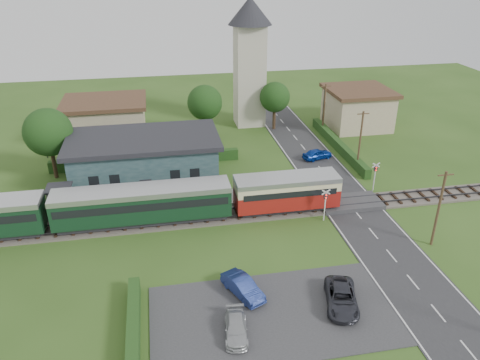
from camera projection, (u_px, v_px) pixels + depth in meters
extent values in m
plane|color=#2D4C19|center=(257.00, 224.00, 43.58)|extent=(120.00, 120.00, 0.00)
cube|color=#4C443D|center=(252.00, 213.00, 45.30)|extent=(76.00, 3.20, 0.20)
cube|color=#3F3F47|center=(254.00, 214.00, 44.52)|extent=(76.00, 0.08, 0.15)
cube|color=#3F3F47|center=(251.00, 207.00, 45.79)|extent=(76.00, 0.08, 0.15)
cube|color=#28282B|center=(358.00, 214.00, 45.21)|extent=(6.00, 70.00, 0.05)
cube|color=#333335|center=(273.00, 315.00, 32.73)|extent=(17.00, 9.00, 0.08)
cube|color=#333335|center=(350.00, 203.00, 46.89)|extent=(6.20, 3.40, 0.45)
cube|color=gray|center=(147.00, 205.00, 46.42)|extent=(30.00, 3.00, 0.45)
cube|color=beige|center=(61.00, 200.00, 44.48)|extent=(2.00, 2.00, 2.40)
cube|color=#232328|center=(58.00, 188.00, 43.91)|extent=(2.30, 2.30, 0.15)
cube|color=#234245|center=(145.00, 162.00, 50.58)|extent=(15.00, 8.00, 4.80)
cube|color=#232328|center=(143.00, 139.00, 49.41)|extent=(16.00, 9.00, 0.50)
cube|color=#232328|center=(146.00, 189.00, 47.68)|extent=(1.20, 0.12, 2.20)
cube|color=black|center=(94.00, 182.00, 46.28)|extent=(1.00, 0.12, 1.20)
cube|color=black|center=(115.00, 180.00, 46.61)|extent=(1.00, 0.12, 1.20)
cube|color=black|center=(175.00, 175.00, 47.60)|extent=(1.00, 0.12, 1.20)
cube|color=black|center=(195.00, 174.00, 47.93)|extent=(1.00, 0.12, 1.20)
cube|color=#232328|center=(286.00, 205.00, 45.63)|extent=(9.00, 2.20, 0.50)
cube|color=maroon|center=(286.00, 196.00, 45.19)|extent=(10.00, 2.80, 1.80)
cube|color=beige|center=(287.00, 185.00, 44.64)|extent=(10.00, 2.82, 0.90)
cube|color=black|center=(287.00, 188.00, 44.80)|extent=(9.00, 2.88, 0.60)
cube|color=#B4B6B8|center=(287.00, 179.00, 44.36)|extent=(10.00, 2.90, 0.45)
cube|color=#232328|center=(144.00, 219.00, 43.40)|extent=(15.20, 2.20, 0.50)
cube|color=black|center=(143.00, 204.00, 42.73)|extent=(16.00, 2.80, 2.60)
cube|color=black|center=(143.00, 201.00, 42.56)|extent=(15.40, 2.86, 0.70)
cube|color=#B4B6B8|center=(142.00, 191.00, 42.12)|extent=(16.00, 2.90, 0.50)
cube|color=beige|center=(249.00, 76.00, 66.02)|extent=(4.00, 4.00, 14.00)
cone|color=#232328|center=(250.00, 11.00, 62.14)|extent=(6.00, 6.00, 3.60)
cube|color=tan|center=(106.00, 122.00, 62.06)|extent=(10.00, 8.00, 5.00)
cube|color=#472D1E|center=(104.00, 102.00, 60.85)|extent=(10.80, 8.80, 0.50)
cube|color=tan|center=(357.00, 110.00, 66.94)|extent=(8.00, 8.00, 5.00)
cube|color=#472D1E|center=(359.00, 91.00, 65.73)|extent=(8.80, 8.80, 0.50)
cube|color=#193814|center=(134.00, 326.00, 30.91)|extent=(0.80, 9.00, 1.20)
cube|color=#193814|center=(338.00, 145.00, 59.77)|extent=(0.80, 18.00, 1.20)
cube|color=#193814|center=(146.00, 160.00, 55.32)|extent=(22.00, 0.80, 1.30)
cylinder|color=#332316|center=(54.00, 161.00, 51.73)|extent=(0.44, 0.44, 4.12)
sphere|color=#143311|center=(48.00, 132.00, 50.26)|extent=(5.20, 5.20, 5.20)
cylinder|color=#332316|center=(206.00, 125.00, 62.69)|extent=(0.44, 0.44, 3.85)
sphere|color=#143311|center=(205.00, 103.00, 61.32)|extent=(4.60, 4.60, 4.60)
cylinder|color=#332316|center=(274.00, 117.00, 66.16)|extent=(0.44, 0.44, 3.58)
sphere|color=#143311|center=(275.00, 97.00, 64.89)|extent=(4.20, 4.20, 4.20)
cylinder|color=#473321|center=(438.00, 209.00, 39.08)|extent=(0.22, 0.22, 7.00)
cube|color=#473321|center=(446.00, 175.00, 37.67)|extent=(1.40, 0.10, 0.10)
cylinder|color=#473321|center=(360.00, 141.00, 53.19)|extent=(0.22, 0.22, 7.00)
cube|color=#473321|center=(363.00, 114.00, 51.78)|extent=(1.40, 0.10, 0.10)
cylinder|color=#473321|center=(324.00, 109.00, 63.78)|extent=(0.22, 0.22, 7.00)
cube|color=#473321|center=(326.00, 86.00, 62.37)|extent=(1.40, 0.10, 0.10)
cylinder|color=silver|center=(325.00, 206.00, 43.62)|extent=(0.12, 0.12, 3.00)
cube|color=#232328|center=(326.00, 196.00, 43.13)|extent=(0.35, 0.18, 0.55)
sphere|color=#FF190C|center=(326.00, 195.00, 42.96)|extent=(0.14, 0.14, 0.14)
sphere|color=#FF190C|center=(326.00, 198.00, 43.09)|extent=(0.14, 0.14, 0.14)
cube|color=silver|center=(326.00, 192.00, 42.96)|extent=(0.84, 0.05, 0.55)
cube|color=silver|center=(326.00, 192.00, 42.96)|extent=(0.84, 0.05, 0.55)
cylinder|color=silver|center=(374.00, 178.00, 49.04)|extent=(0.12, 0.12, 3.00)
cube|color=#232328|center=(376.00, 169.00, 48.55)|extent=(0.35, 0.18, 0.55)
sphere|color=#FF190C|center=(376.00, 168.00, 48.38)|extent=(0.14, 0.14, 0.14)
sphere|color=#FF190C|center=(376.00, 170.00, 48.51)|extent=(0.14, 0.14, 0.14)
cube|color=silver|center=(376.00, 165.00, 48.38)|extent=(0.84, 0.05, 0.55)
cube|color=silver|center=(376.00, 165.00, 48.38)|extent=(0.84, 0.05, 0.55)
cylinder|color=#3F3F47|center=(44.00, 139.00, 56.50)|extent=(0.14, 0.14, 5.00)
sphere|color=orange|center=(40.00, 119.00, 55.40)|extent=(0.30, 0.30, 0.30)
cylinder|color=#3F3F47|center=(324.00, 105.00, 68.93)|extent=(0.14, 0.14, 5.00)
sphere|color=orange|center=(325.00, 88.00, 67.83)|extent=(0.30, 0.30, 0.30)
imported|color=#0A339E|center=(317.00, 154.00, 56.96)|extent=(3.96, 2.41, 1.26)
imported|color=navy|center=(243.00, 287.00, 34.35)|extent=(2.96, 4.23, 1.32)
imported|color=#AEB0B3|center=(236.00, 328.00, 30.78)|extent=(1.93, 3.79, 1.06)
imported|color=#2C2D35|center=(342.00, 298.00, 33.27)|extent=(3.30, 5.05, 1.29)
imported|color=gray|center=(199.00, 189.00, 47.08)|extent=(0.80, 0.63, 1.92)
imported|color=gray|center=(94.00, 198.00, 45.36)|extent=(0.82, 1.00, 1.91)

